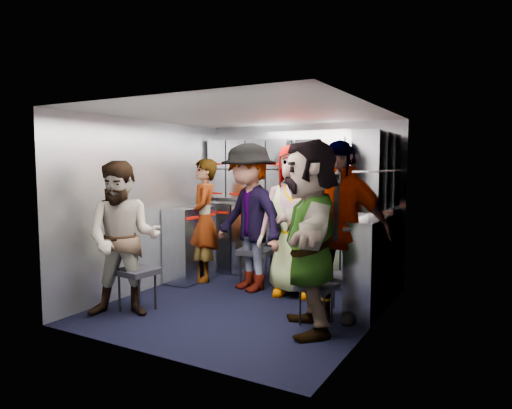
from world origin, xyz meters
The scene contains 29 objects.
floor centered at (0.00, 0.00, 0.00)m, with size 3.00×3.00×0.00m, color black.
wall_back centered at (0.00, 1.50, 1.05)m, with size 2.80×0.04×2.10m, color #999EA6.
wall_left centered at (-1.40, 0.00, 1.05)m, with size 0.04×3.00×2.10m, color #999EA6.
wall_right centered at (1.40, 0.00, 1.05)m, with size 0.04×3.00×2.10m, color #999EA6.
ceiling centered at (0.00, 0.00, 2.10)m, with size 2.80×3.00×0.02m, color silver.
cart_bank_back centered at (0.00, 1.29, 0.49)m, with size 2.68×0.38×0.99m, color #A5ACB6.
cart_bank_left centered at (-1.19, 0.56, 0.49)m, with size 0.38×0.76×0.99m, color #A5ACB6.
counter centered at (0.00, 1.29, 1.01)m, with size 2.68×0.42×0.03m, color #AEB1B6.
locker_bank_back centered at (0.00, 1.35, 1.49)m, with size 2.68×0.28×0.82m, color #A5ACB6.
locker_bank_right centered at (1.25, 0.70, 1.49)m, with size 0.28×1.00×0.82m, color #A5ACB6.
right_cabinet centered at (1.25, 0.60, 0.50)m, with size 0.28×1.20×1.00m, color #A5ACB6.
coffee_niche centered at (0.18, 1.41, 1.47)m, with size 0.46×0.16×0.84m, color black, non-canonical shape.
red_latch_strip centered at (0.00, 1.09, 0.88)m, with size 2.60×0.02×0.03m, color #990902.
jump_seat_near_left centered at (-0.92, -0.71, 0.40)m, with size 0.42×0.40×0.45m.
jump_seat_mid_left centered at (-0.29, 0.76, 0.43)m, with size 0.47×0.45×0.49m.
jump_seat_center centered at (0.29, 0.86, 0.43)m, with size 0.52×0.51×0.49m.
jump_seat_mid_right centered at (1.01, 0.28, 0.35)m, with size 0.42×0.41×0.40m.
jump_seat_near_right centered at (0.90, -0.16, 0.35)m, with size 0.35×0.34×0.40m.
attendant_standing centered at (-1.05, 0.68, 0.82)m, with size 0.59×0.39×1.63m, color black.
attendant_arc_a centered at (-0.92, -0.89, 0.80)m, with size 0.78×0.61×1.60m, color black.
attendant_arc_b centered at (-0.29, 0.58, 0.91)m, with size 1.17×0.67×1.81m, color black.
attendant_arc_c centered at (0.29, 0.68, 0.90)m, with size 0.88×0.57×1.81m, color black.
attendant_arc_d centered at (1.01, 0.10, 0.90)m, with size 1.05×0.44×1.80m, color black.
attendant_arc_e centered at (0.90, -0.34, 0.90)m, with size 1.66×0.53×1.80m, color black.
bottle_left centered at (-0.19, 1.24, 1.16)m, with size 0.06×0.06×0.27m, color white.
bottle_mid centered at (-0.72, 1.24, 1.17)m, with size 0.06×0.06×0.27m, color white.
bottle_right centered at (0.28, 1.24, 1.15)m, with size 0.07×0.07×0.25m, color white.
cup_left centered at (-0.73, 1.23, 1.08)m, with size 0.08×0.08×0.11m, color #C3B38A.
cup_right centered at (1.21, 1.23, 1.08)m, with size 0.08×0.08×0.10m, color #C3B38A.
Camera 1 is at (2.52, -4.24, 1.57)m, focal length 32.00 mm.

